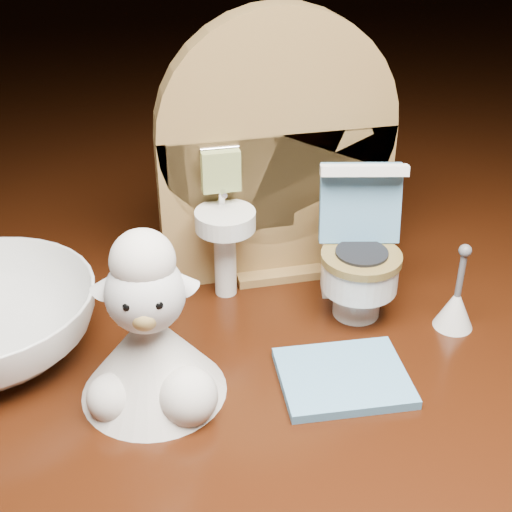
{
  "coord_description": "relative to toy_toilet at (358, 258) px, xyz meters",
  "views": [
    {
      "loc": [
        -0.09,
        -0.28,
        0.22
      ],
      "look_at": [
        -0.03,
        0.01,
        0.05
      ],
      "focal_mm": 50.0,
      "sensor_mm": 36.0,
      "label": 1
    }
  ],
  "objects": [
    {
      "name": "backdrop_panel",
      "position": [
        -0.03,
        0.04,
        0.04
      ],
      "size": [
        0.13,
        0.05,
        0.15
      ],
      "color": "olive",
      "rests_on": "ground"
    },
    {
      "name": "toilet_brush",
      "position": [
        0.04,
        -0.03,
        -0.02
      ],
      "size": [
        0.02,
        0.02,
        0.05
      ],
      "color": "white",
      "rests_on": "ground"
    },
    {
      "name": "bath_mat",
      "position": [
        -0.03,
        -0.06,
        -0.03
      ],
      "size": [
        0.06,
        0.05,
        0.0
      ],
      "primitive_type": "cube",
      "rotation": [
        0.0,
        0.0,
        -0.06
      ],
      "color": "#5790B9",
      "rests_on": "ground"
    },
    {
      "name": "toy_toilet",
      "position": [
        0.0,
        0.0,
        0.0
      ],
      "size": [
        0.05,
        0.06,
        0.08
      ],
      "rotation": [
        0.0,
        0.0,
        -0.22
      ],
      "color": "white",
      "rests_on": "ground"
    },
    {
      "name": "plush_lamb",
      "position": [
        -0.11,
        -0.05,
        -0.0
      ],
      "size": [
        0.07,
        0.07,
        0.09
      ],
      "rotation": [
        0.0,
        0.0,
        -0.13
      ],
      "color": "silver",
      "rests_on": "ground"
    }
  ]
}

